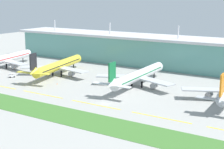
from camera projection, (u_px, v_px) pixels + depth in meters
ground_plane at (104, 104)px, 166.21m from camera, size 600.00×600.00×0.00m
terminal_building at (180, 53)px, 245.83m from camera, size 288.00×34.00×31.12m
airliner_nearest at (4, 59)px, 249.11m from camera, size 48.03×66.83×18.90m
airliner_near_middle at (58, 66)px, 225.22m from camera, size 47.84×65.43×18.90m
airliner_center at (138, 76)px, 197.20m from camera, size 48.78×68.44×18.90m
taxiway_stripe_mid_west at (42, 94)px, 182.29m from camera, size 28.00×0.70×0.04m
taxiway_stripe_centre at (95, 105)px, 164.74m from camera, size 28.00×0.70×0.04m
taxiway_stripe_mid_east at (160, 118)px, 147.19m from camera, size 28.00×0.70×0.04m
grass_verge at (75, 118)px, 146.95m from camera, size 300.00×18.00×0.10m
baggage_cart at (12, 76)px, 220.54m from camera, size 3.50×4.00×2.48m
safety_cone_left_wingtip at (36, 78)px, 216.96m from camera, size 0.56×0.56×0.70m
safety_cone_nose_front at (57, 84)px, 203.35m from camera, size 0.56×0.56×0.70m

